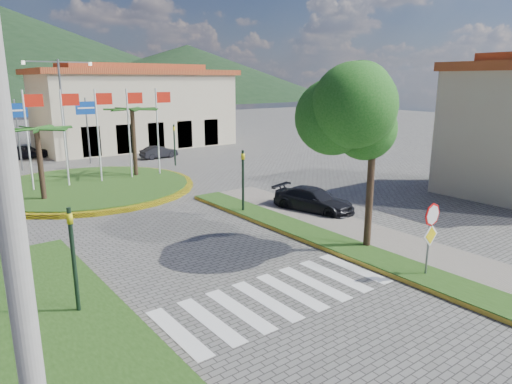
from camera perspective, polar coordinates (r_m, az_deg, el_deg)
ground at (r=12.11m, az=15.44°, el=-19.33°), size 160.00×160.00×0.00m
sidewalk_right at (r=17.58m, az=22.34°, el=-8.79°), size 4.00×28.00×0.15m
verge_right at (r=16.61m, az=20.20°, el=-9.86°), size 1.60×28.00×0.18m
median_left at (r=13.65m, az=-26.03°, el=-15.81°), size 5.00×14.00×0.18m
crosswalk at (r=14.48m, az=2.51°, el=-12.93°), size 8.00×3.00×0.01m
roundabout_island at (r=29.80m, az=-20.17°, el=0.66°), size 12.70×12.70×6.00m
stop_sign at (r=16.09m, az=21.00°, el=-4.23°), size 0.80×0.11×2.65m
deciduous_tree at (r=17.65m, az=14.58°, el=9.01°), size 3.60×3.60×6.80m
utility_pole at (r=6.30m, az=-27.90°, el=-6.59°), size 0.32×0.32×9.00m
traffic_light_left at (r=13.59m, az=-21.91°, el=-6.93°), size 0.15×0.18×3.20m
traffic_light_right at (r=22.49m, az=-1.64°, el=2.06°), size 0.15×0.18×3.20m
traffic_light_far at (r=36.13m, az=-10.17°, el=6.32°), size 0.18×0.15×3.20m
direction_sign_west at (r=37.53m, az=-27.73°, el=7.68°), size 1.60×0.14×5.20m
direction_sign_east at (r=38.69m, az=-20.38°, el=8.53°), size 1.60×0.14×5.20m
street_lamp_centre at (r=37.15m, az=-23.03°, el=9.61°), size 4.80×0.16×8.00m
building_right at (r=47.65m, az=-14.85°, el=10.22°), size 19.08×9.54×8.05m
hill_far_east at (r=161.23m, az=-8.48°, el=14.55°), size 120.00×120.00×18.00m
car_dark_a at (r=43.68m, az=-26.68°, el=4.54°), size 3.52×1.66×1.16m
car_dark_b at (r=40.11m, az=-12.04°, el=4.92°), size 3.24×1.30×1.05m
car_side_right at (r=23.23m, az=7.23°, el=-1.02°), size 2.82×4.57×1.24m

